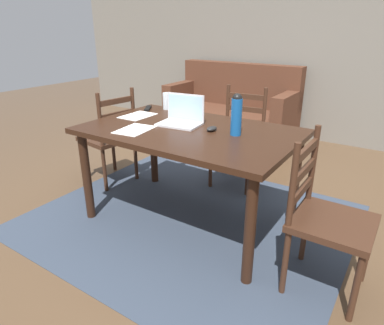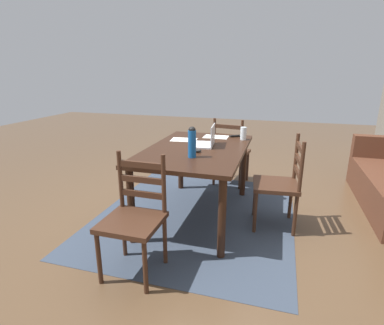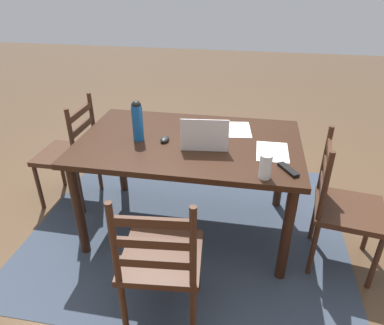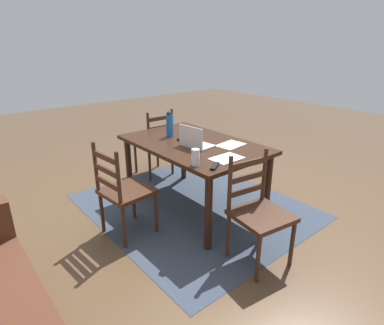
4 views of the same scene
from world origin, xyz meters
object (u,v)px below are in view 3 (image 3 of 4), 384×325
at_px(chair_far_head, 161,260).
at_px(water_bottle, 137,120).
at_px(chair_right_near, 70,154).
at_px(laptop, 205,139).
at_px(dining_table, 189,152).
at_px(drinking_glass, 266,166).
at_px(tv_remote, 288,170).
at_px(chair_left_far, 343,208).
at_px(computer_mouse, 165,139).

xyz_separation_m(chair_far_head, water_bottle, (0.36, -0.82, 0.47)).
relative_size(chair_right_near, laptop, 2.78).
bearing_deg(chair_right_near, dining_table, 169.49).
relative_size(drinking_glass, tv_remote, 0.88).
xyz_separation_m(chair_far_head, chair_right_near, (1.08, -1.07, 0.00)).
distance_m(dining_table, drinking_glass, 0.70).
bearing_deg(chair_right_near, chair_left_far, 169.64).
relative_size(drinking_glass, computer_mouse, 1.50).
distance_m(chair_left_far, computer_mouse, 1.30).
bearing_deg(dining_table, tv_remote, 154.52).
relative_size(chair_right_near, drinking_glass, 6.33).
xyz_separation_m(chair_right_near, water_bottle, (-0.72, 0.26, 0.47)).
xyz_separation_m(chair_far_head, drinking_glass, (-0.53, -0.45, 0.39)).
bearing_deg(chair_left_far, laptop, -6.52).
height_order(chair_left_far, water_bottle, water_bottle).
distance_m(dining_table, tv_remote, 0.75).
bearing_deg(tv_remote, chair_far_head, 7.74).
height_order(laptop, drinking_glass, laptop).
xyz_separation_m(chair_right_near, computer_mouse, (-0.91, 0.25, 0.33)).
xyz_separation_m(dining_table, chair_right_near, (1.08, -0.20, -0.22)).
xyz_separation_m(chair_far_head, laptop, (-0.12, -0.79, 0.37)).
relative_size(chair_left_far, laptop, 2.78).
relative_size(dining_table, water_bottle, 5.42).
bearing_deg(chair_right_near, drinking_glass, 158.90).
bearing_deg(chair_left_far, chair_right_near, -10.36).
bearing_deg(drinking_glass, laptop, -39.60).
distance_m(dining_table, chair_right_near, 1.12).
height_order(laptop, water_bottle, water_bottle).
height_order(chair_left_far, chair_far_head, same).
relative_size(chair_left_far, chair_far_head, 1.00).
bearing_deg(dining_table, laptop, 145.59).
bearing_deg(drinking_glass, tv_remote, -144.82).
xyz_separation_m(laptop, water_bottle, (0.48, -0.03, 0.09)).
relative_size(chair_left_far, water_bottle, 3.25).
xyz_separation_m(chair_far_head, computer_mouse, (0.17, -0.83, 0.33)).
distance_m(chair_right_near, computer_mouse, 1.00).
bearing_deg(chair_left_far, tv_remote, 17.20).
bearing_deg(chair_left_far, chair_far_head, 32.19).
bearing_deg(chair_left_far, dining_table, -10.21).
xyz_separation_m(dining_table, chair_left_far, (-1.08, 0.19, -0.22)).
bearing_deg(tv_remote, chair_right_near, -48.31).
bearing_deg(computer_mouse, chair_far_head, 104.85).
xyz_separation_m(dining_table, chair_far_head, (-0.00, 0.87, -0.22)).
distance_m(dining_table, chair_left_far, 1.12).
xyz_separation_m(laptop, tv_remote, (-0.55, 0.24, -0.05)).
relative_size(dining_table, laptop, 4.63).
distance_m(chair_right_near, water_bottle, 0.90).
bearing_deg(chair_far_head, chair_right_near, -44.70).
bearing_deg(dining_table, drinking_glass, 141.55).
height_order(drinking_glass, tv_remote, drinking_glass).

